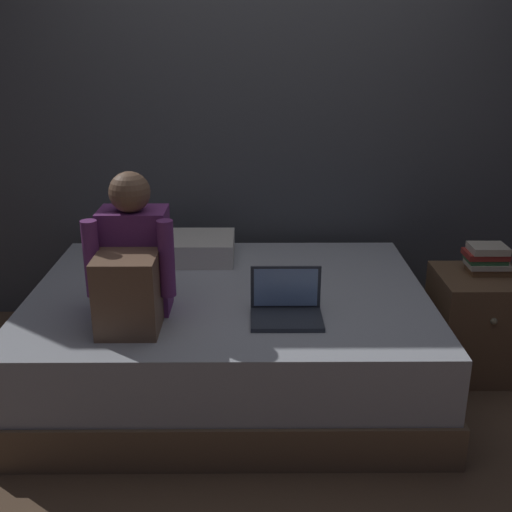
{
  "coord_description": "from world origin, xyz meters",
  "views": [
    {
      "loc": [
        -0.08,
        -2.57,
        1.72
      ],
      "look_at": [
        -0.07,
        0.1,
        0.76
      ],
      "focal_mm": 43.54,
      "sensor_mm": 36.0,
      "label": 1
    }
  ],
  "objects_px": {
    "pillow": "(184,248)",
    "person_sitting": "(132,265)",
    "book_stack": "(487,259)",
    "bed": "(230,336)",
    "nightstand": "(475,324)",
    "laptop": "(286,306)"
  },
  "relations": [
    {
      "from": "bed",
      "to": "person_sitting",
      "type": "bearing_deg",
      "value": -142.13
    },
    {
      "from": "bed",
      "to": "nightstand",
      "type": "relative_size",
      "value": 3.64
    },
    {
      "from": "pillow",
      "to": "bed",
      "type": "bearing_deg",
      "value": -59.38
    },
    {
      "from": "nightstand",
      "to": "pillow",
      "type": "distance_m",
      "value": 1.64
    },
    {
      "from": "nightstand",
      "to": "book_stack",
      "type": "height_order",
      "value": "book_stack"
    },
    {
      "from": "nightstand",
      "to": "book_stack",
      "type": "bearing_deg",
      "value": 51.75
    },
    {
      "from": "pillow",
      "to": "person_sitting",
      "type": "bearing_deg",
      "value": -100.59
    },
    {
      "from": "person_sitting",
      "to": "bed",
      "type": "bearing_deg",
      "value": 37.87
    },
    {
      "from": "laptop",
      "to": "pillow",
      "type": "xyz_separation_m",
      "value": [
        -0.54,
        0.77,
        0.01
      ]
    },
    {
      "from": "laptop",
      "to": "pillow",
      "type": "bearing_deg",
      "value": 124.69
    },
    {
      "from": "nightstand",
      "to": "pillow",
      "type": "height_order",
      "value": "pillow"
    },
    {
      "from": "nightstand",
      "to": "pillow",
      "type": "xyz_separation_m",
      "value": [
        -1.57,
        0.36,
        0.3
      ]
    },
    {
      "from": "nightstand",
      "to": "laptop",
      "type": "xyz_separation_m",
      "value": [
        -1.03,
        -0.42,
        0.29
      ]
    },
    {
      "from": "bed",
      "to": "laptop",
      "type": "bearing_deg",
      "value": -50.26
    },
    {
      "from": "person_sitting",
      "to": "book_stack",
      "type": "bearing_deg",
      "value": 14.44
    },
    {
      "from": "bed",
      "to": "pillow",
      "type": "relative_size",
      "value": 3.57
    },
    {
      "from": "laptop",
      "to": "nightstand",
      "type": "bearing_deg",
      "value": 21.99
    },
    {
      "from": "bed",
      "to": "nightstand",
      "type": "bearing_deg",
      "value": 4.01
    },
    {
      "from": "person_sitting",
      "to": "book_stack",
      "type": "xyz_separation_m",
      "value": [
        1.74,
        0.45,
        -0.14
      ]
    },
    {
      "from": "person_sitting",
      "to": "laptop",
      "type": "relative_size",
      "value": 2.05
    },
    {
      "from": "laptop",
      "to": "bed",
      "type": "bearing_deg",
      "value": 129.74
    },
    {
      "from": "person_sitting",
      "to": "laptop",
      "type": "bearing_deg",
      "value": -0.48
    }
  ]
}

